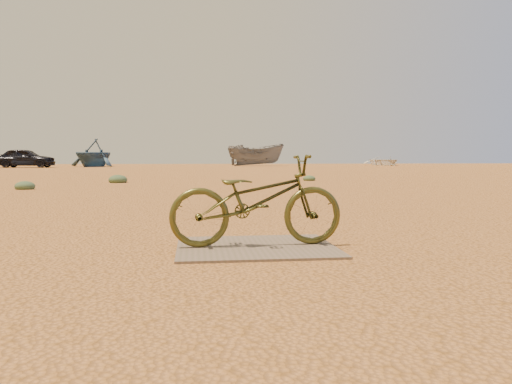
{
  "coord_description": "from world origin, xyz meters",
  "views": [
    {
      "loc": [
        -0.63,
        -5.01,
        0.86
      ],
      "look_at": [
        -0.06,
        -0.39,
        0.53
      ],
      "focal_mm": 35.0,
      "sensor_mm": 36.0,
      "label": 1
    }
  ],
  "objects": [
    {
      "name": "boat_far_right",
      "position": [
        19.35,
        45.59,
        0.49
      ],
      "size": [
        3.75,
        4.99,
        0.98
      ],
      "primitive_type": "imported",
      "rotation": [
        0.0,
        0.0,
        0.08
      ],
      "color": "silver",
      "rests_on": "ground"
    },
    {
      "name": "plywood_board",
      "position": [
        -0.06,
        -0.39,
        0.01
      ],
      "size": [
        1.48,
        1.25,
        0.02
      ],
      "primitive_type": "cube",
      "color": "brown",
      "rests_on": "ground"
    },
    {
      "name": "kale_c",
      "position": [
        -3.18,
        12.19,
        0.0
      ],
      "size": [
        0.62,
        0.62,
        0.34
      ],
      "primitive_type": "ellipsoid",
      "color": "#4A613E",
      "rests_on": "ground"
    },
    {
      "name": "kale_a",
      "position": [
        -5.13,
        8.94,
        0.0
      ],
      "size": [
        0.52,
        0.52,
        0.28
      ],
      "primitive_type": "ellipsoid",
      "color": "#4A613E",
      "rests_on": "ground"
    },
    {
      "name": "boat_mid_right",
      "position": [
        5.46,
        43.94,
        1.1
      ],
      "size": [
        5.86,
        2.67,
        2.2
      ],
      "primitive_type": "imported",
      "rotation": [
        0.0,
        0.0,
        1.67
      ],
      "color": "slate",
      "rests_on": "ground"
    },
    {
      "name": "bicycle",
      "position": [
        -0.05,
        -0.37,
        0.45
      ],
      "size": [
        1.66,
        0.65,
        0.86
      ],
      "primitive_type": "imported",
      "rotation": [
        0.0,
        0.0,
        1.62
      ],
      "color": "#46451B",
      "rests_on": "plywood_board"
    },
    {
      "name": "kale_b",
      "position": [
        3.55,
        12.83,
        0.0
      ],
      "size": [
        0.45,
        0.45,
        0.25
      ],
      "primitive_type": "ellipsoid",
      "color": "#4A613E",
      "rests_on": "ground"
    },
    {
      "name": "car",
      "position": [
        -14.5,
        38.37,
        0.79
      ],
      "size": [
        4.73,
        2.09,
        1.58
      ],
      "primitive_type": "imported",
      "rotation": [
        0.0,
        0.0,
        1.52
      ],
      "color": "black",
      "rests_on": "ground"
    },
    {
      "name": "boat_far_left",
      "position": [
        -9.53,
        41.13,
        1.27
      ],
      "size": [
        5.88,
        6.17,
        2.54
      ],
      "primitive_type": "imported",
      "rotation": [
        0.0,
        0.0,
        -0.46
      ],
      "color": "#31506D",
      "rests_on": "ground"
    },
    {
      "name": "ground",
      "position": [
        0.0,
        0.0,
        0.0
      ],
      "size": [
        120.0,
        120.0,
        0.0
      ],
      "primitive_type": "plane",
      "color": "#B8773F",
      "rests_on": "ground"
    }
  ]
}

